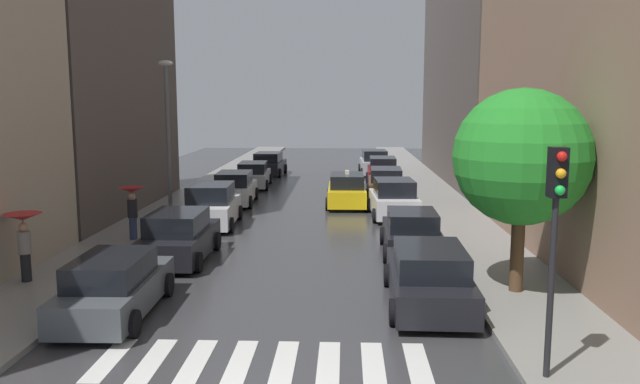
{
  "coord_description": "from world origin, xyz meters",
  "views": [
    {
      "loc": [
        1.66,
        -8.86,
        5.28
      ],
      "look_at": [
        0.45,
        20.8,
        0.89
      ],
      "focal_mm": 34.96,
      "sensor_mm": 36.0,
      "label": 1
    }
  ],
  "objects_px": {
    "parked_car_left_nearest": "(114,287)",
    "parked_car_right_second": "(412,233)",
    "parked_car_left_second": "(179,238)",
    "parked_car_right_third": "(394,200)",
    "traffic_light_right_corner": "(556,212)",
    "parked_car_left_fifth": "(253,175)",
    "pedestrian_near_tree": "(24,231)",
    "parked_car_right_sixth": "(374,163)",
    "parked_car_right_fifth": "(382,172)",
    "parked_car_right_nearest": "(429,277)",
    "parked_car_left_third": "(212,207)",
    "pedestrian_foreground": "(133,215)",
    "lamp_post_left": "(168,131)",
    "taxi_midroad": "(347,191)",
    "pedestrian_by_kerb": "(132,203)",
    "parked_car_left_fourth": "(235,189)",
    "parked_car_left_sixth": "(269,164)",
    "street_tree_right": "(522,157)",
    "parked_car_right_fourth": "(386,184)"
  },
  "relations": [
    {
      "from": "parked_car_left_nearest",
      "to": "parked_car_right_second",
      "type": "distance_m",
      "value": 10.34
    },
    {
      "from": "parked_car_left_second",
      "to": "parked_car_right_second",
      "type": "relative_size",
      "value": 1.08
    },
    {
      "from": "parked_car_right_third",
      "to": "traffic_light_right_corner",
      "type": "distance_m",
      "value": 16.98
    },
    {
      "from": "parked_car_left_fifth",
      "to": "parked_car_right_second",
      "type": "height_order",
      "value": "parked_car_left_fifth"
    },
    {
      "from": "parked_car_right_third",
      "to": "pedestrian_near_tree",
      "type": "xyz_separation_m",
      "value": [
        -11.28,
        -11.04,
        0.79
      ]
    },
    {
      "from": "parked_car_left_second",
      "to": "parked_car_right_sixth",
      "type": "bearing_deg",
      "value": -17.43
    },
    {
      "from": "parked_car_left_nearest",
      "to": "traffic_light_right_corner",
      "type": "bearing_deg",
      "value": -111.03
    },
    {
      "from": "parked_car_left_nearest",
      "to": "parked_car_left_fifth",
      "type": "height_order",
      "value": "same"
    },
    {
      "from": "parked_car_right_fifth",
      "to": "parked_car_right_third",
      "type": "bearing_deg",
      "value": -179.62
    },
    {
      "from": "parked_car_right_nearest",
      "to": "parked_car_right_second",
      "type": "distance_m",
      "value": 5.5
    },
    {
      "from": "parked_car_left_third",
      "to": "parked_car_right_sixth",
      "type": "xyz_separation_m",
      "value": [
        7.67,
        18.66,
        -0.02
      ]
    },
    {
      "from": "parked_car_right_third",
      "to": "parked_car_right_sixth",
      "type": "height_order",
      "value": "parked_car_right_sixth"
    },
    {
      "from": "traffic_light_right_corner",
      "to": "parked_car_right_second",
      "type": "bearing_deg",
      "value": 98.44
    },
    {
      "from": "pedestrian_foreground",
      "to": "pedestrian_near_tree",
      "type": "relative_size",
      "value": 0.89
    },
    {
      "from": "parked_car_left_nearest",
      "to": "pedestrian_foreground",
      "type": "height_order",
      "value": "pedestrian_foreground"
    },
    {
      "from": "parked_car_left_nearest",
      "to": "lamp_post_left",
      "type": "bearing_deg",
      "value": 7.15
    },
    {
      "from": "parked_car_left_second",
      "to": "taxi_midroad",
      "type": "bearing_deg",
      "value": -26.82
    },
    {
      "from": "parked_car_left_second",
      "to": "parked_car_right_fifth",
      "type": "relative_size",
      "value": 0.99
    },
    {
      "from": "pedestrian_by_kerb",
      "to": "parked_car_left_fourth",
      "type": "bearing_deg",
      "value": -38.13
    },
    {
      "from": "parked_car_right_third",
      "to": "parked_car_right_sixth",
      "type": "distance_m",
      "value": 16.34
    },
    {
      "from": "pedestrian_foreground",
      "to": "parked_car_left_third",
      "type": "bearing_deg",
      "value": -17.24
    },
    {
      "from": "parked_car_left_sixth",
      "to": "traffic_light_right_corner",
      "type": "relative_size",
      "value": 1.05
    },
    {
      "from": "parked_car_left_sixth",
      "to": "parked_car_right_sixth",
      "type": "distance_m",
      "value": 7.51
    },
    {
      "from": "parked_car_left_fifth",
      "to": "pedestrian_foreground",
      "type": "bearing_deg",
      "value": 169.01
    },
    {
      "from": "parked_car_left_fourth",
      "to": "pedestrian_near_tree",
      "type": "relative_size",
      "value": 2.24
    },
    {
      "from": "parked_car_right_nearest",
      "to": "parked_car_right_third",
      "type": "bearing_deg",
      "value": 1.1
    },
    {
      "from": "parked_car_left_fourth",
      "to": "street_tree_right",
      "type": "xyz_separation_m",
      "value": [
        10.3,
        -14.79,
        3.0
      ]
    },
    {
      "from": "parked_car_right_fourth",
      "to": "lamp_post_left",
      "type": "height_order",
      "value": "lamp_post_left"
    },
    {
      "from": "parked_car_right_fourth",
      "to": "street_tree_right",
      "type": "relative_size",
      "value": 0.84
    },
    {
      "from": "parked_car_left_third",
      "to": "traffic_light_right_corner",
      "type": "bearing_deg",
      "value": -149.35
    },
    {
      "from": "parked_car_left_second",
      "to": "parked_car_left_fifth",
      "type": "distance_m",
      "value": 17.67
    },
    {
      "from": "parked_car_left_fifth",
      "to": "parked_car_right_third",
      "type": "xyz_separation_m",
      "value": [
        7.82,
        -9.66,
        0.09
      ]
    },
    {
      "from": "parked_car_left_third",
      "to": "pedestrian_foreground",
      "type": "distance_m",
      "value": 3.95
    },
    {
      "from": "parked_car_right_sixth",
      "to": "street_tree_right",
      "type": "relative_size",
      "value": 0.81
    },
    {
      "from": "parked_car_left_fourth",
      "to": "parked_car_right_fourth",
      "type": "bearing_deg",
      "value": -76.61
    },
    {
      "from": "pedestrian_foreground",
      "to": "pedestrian_by_kerb",
      "type": "xyz_separation_m",
      "value": [
        -0.01,
        0.04,
        0.45
      ]
    },
    {
      "from": "traffic_light_right_corner",
      "to": "parked_car_right_sixth",
      "type": "bearing_deg",
      "value": 92.97
    },
    {
      "from": "parked_car_right_second",
      "to": "pedestrian_foreground",
      "type": "height_order",
      "value": "pedestrian_foreground"
    },
    {
      "from": "parked_car_left_fourth",
      "to": "lamp_post_left",
      "type": "relative_size",
      "value": 0.66
    },
    {
      "from": "parked_car_left_third",
      "to": "parked_car_left_fourth",
      "type": "xyz_separation_m",
      "value": [
        -0.05,
        5.75,
        -0.06
      ]
    },
    {
      "from": "parked_car_right_third",
      "to": "taxi_midroad",
      "type": "bearing_deg",
      "value": 31.32
    },
    {
      "from": "parked_car_left_fifth",
      "to": "parked_car_left_sixth",
      "type": "bearing_deg",
      "value": -4.41
    },
    {
      "from": "parked_car_right_sixth",
      "to": "lamp_post_left",
      "type": "relative_size",
      "value": 0.66
    },
    {
      "from": "taxi_midroad",
      "to": "pedestrian_by_kerb",
      "type": "bearing_deg",
      "value": 137.19
    },
    {
      "from": "parked_car_left_fifth",
      "to": "pedestrian_by_kerb",
      "type": "distance_m",
      "value": 15.36
    },
    {
      "from": "parked_car_right_second",
      "to": "parked_car_left_sixth",
      "type": "bearing_deg",
      "value": 19.91
    },
    {
      "from": "parked_car_right_third",
      "to": "parked_car_right_fifth",
      "type": "xyz_separation_m",
      "value": [
        0.12,
        10.83,
        0.01
      ]
    },
    {
      "from": "parked_car_right_nearest",
      "to": "parked_car_right_fifth",
      "type": "xyz_separation_m",
      "value": [
        0.15,
        23.08,
        0.08
      ]
    },
    {
      "from": "pedestrian_foreground",
      "to": "parked_car_right_second",
      "type": "bearing_deg",
      "value": -79.06
    },
    {
      "from": "parked_car_right_sixth",
      "to": "parked_car_right_fifth",
      "type": "bearing_deg",
      "value": -179.33
    }
  ]
}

